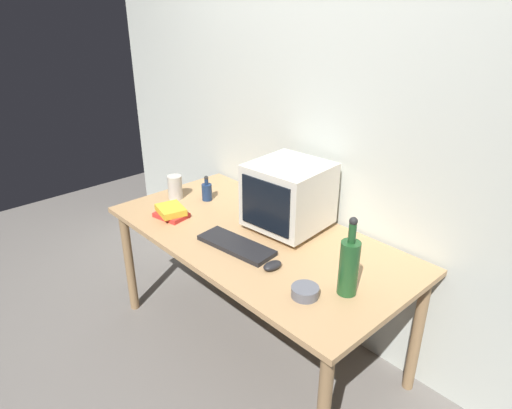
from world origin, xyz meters
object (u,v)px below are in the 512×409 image
(crt_monitor, at_px, (289,196))
(bottle_tall, at_px, (349,265))
(metal_canister, at_px, (175,187))
(book_stack, at_px, (171,212))
(computer_mouse, at_px, (272,266))
(cd_spindle, at_px, (305,292))
(bottle_short, at_px, (207,191))
(keyboard, at_px, (236,245))

(crt_monitor, relative_size, bottle_tall, 1.15)
(crt_monitor, distance_m, metal_canister, 0.80)
(book_stack, bearing_deg, computer_mouse, 3.32)
(bottle_tall, distance_m, cd_spindle, 0.22)
(cd_spindle, bearing_deg, bottle_short, 164.58)
(metal_canister, bearing_deg, computer_mouse, -6.98)
(keyboard, height_order, book_stack, book_stack)
(bottle_short, bearing_deg, keyboard, -23.45)
(crt_monitor, distance_m, keyboard, 0.39)
(computer_mouse, relative_size, bottle_tall, 0.28)
(crt_monitor, height_order, metal_canister, crt_monitor)
(bottle_short, distance_m, book_stack, 0.30)
(bottle_short, bearing_deg, computer_mouse, -16.76)
(bottle_short, height_order, cd_spindle, bottle_short)
(crt_monitor, xyz_separation_m, keyboard, (-0.03, -0.35, -0.18))
(crt_monitor, relative_size, cd_spindle, 3.49)
(bottle_tall, xyz_separation_m, bottle_short, (-1.19, 0.15, -0.08))
(computer_mouse, bearing_deg, crt_monitor, 128.49)
(crt_monitor, bearing_deg, keyboard, -94.71)
(computer_mouse, bearing_deg, cd_spindle, -6.35)
(bottle_tall, height_order, cd_spindle, bottle_tall)
(computer_mouse, distance_m, cd_spindle, 0.25)
(metal_canister, bearing_deg, crt_monitor, 17.03)
(computer_mouse, height_order, bottle_tall, bottle_tall)
(crt_monitor, distance_m, book_stack, 0.70)
(crt_monitor, height_order, cd_spindle, crt_monitor)
(crt_monitor, xyz_separation_m, book_stack, (-0.55, -0.40, -0.16))
(crt_monitor, xyz_separation_m, bottle_tall, (0.59, -0.25, -0.06))
(bottle_tall, distance_m, metal_canister, 1.34)
(bottle_tall, height_order, metal_canister, bottle_tall)
(book_stack, bearing_deg, crt_monitor, 35.98)
(keyboard, bearing_deg, bottle_tall, 2.43)
(book_stack, height_order, cd_spindle, book_stack)
(computer_mouse, distance_m, bottle_tall, 0.38)
(keyboard, xyz_separation_m, cd_spindle, (0.51, -0.05, 0.01))
(keyboard, relative_size, book_stack, 2.05)
(crt_monitor, height_order, bottle_tall, crt_monitor)
(bottle_short, distance_m, metal_canister, 0.20)
(bottle_tall, xyz_separation_m, cd_spindle, (-0.10, -0.15, -0.11))
(metal_canister, bearing_deg, bottle_tall, -0.70)
(bottle_tall, distance_m, bottle_short, 1.20)
(computer_mouse, height_order, metal_canister, metal_canister)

